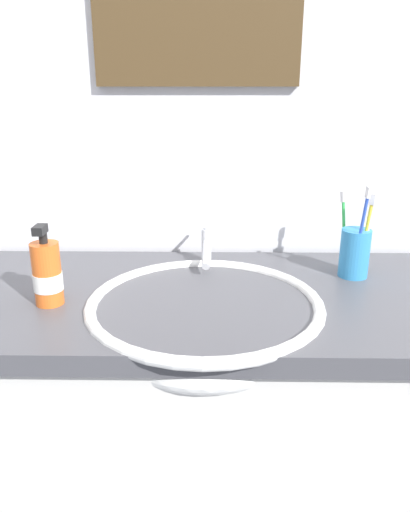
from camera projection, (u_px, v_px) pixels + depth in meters
tiled_wall_back at (198, 100)px, 1.19m from camera, size 2.35×0.04×2.40m
vanity_counter at (196, 451)px, 1.16m from camera, size 1.15×0.52×0.82m
sink_basin at (205, 325)px, 0.99m from camera, size 0.47×0.47×0.13m
faucet at (206, 248)px, 1.17m from camera, size 0.02×0.14×0.10m
toothbrush_cup at (355, 253)px, 1.10m from camera, size 0.07×0.07×0.11m
toothbrush_blue at (362, 227)px, 1.05m from camera, size 0.01×0.04×0.21m
toothbrush_yellow at (367, 230)px, 1.07m from camera, size 0.02×0.02×0.19m
toothbrush_white at (368, 229)px, 1.07m from camera, size 0.03×0.01×0.19m
toothbrush_green at (344, 226)px, 1.12m from camera, size 0.02×0.05×0.18m
soap_dispenser at (47, 274)px, 0.95m from camera, size 0.06×0.06×0.16m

